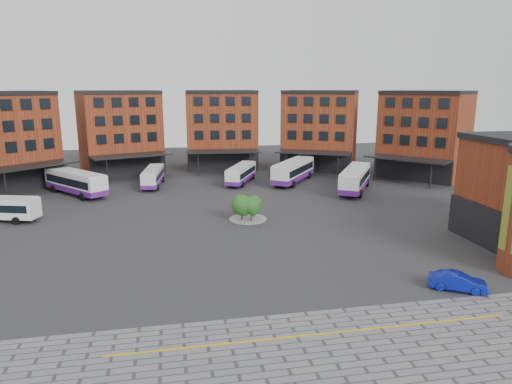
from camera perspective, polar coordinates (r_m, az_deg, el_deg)
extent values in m
plane|color=#28282B|center=(42.06, -0.91, -8.14)|extent=(160.00, 160.00, 0.00)
cube|color=gold|center=(30.20, 7.83, -17.19)|extent=(26.00, 0.15, 0.02)
cube|color=brown|center=(79.94, -28.92, 5.52)|extent=(16.35, 16.13, 14.00)
cube|color=black|center=(76.26, -27.00, 1.62)|extent=(10.00, 9.07, 4.00)
cube|color=black|center=(75.17, -27.50, 6.99)|extent=(8.60, 7.77, 8.00)
cube|color=black|center=(73.85, -26.36, 2.94)|extent=(12.61, 11.97, 0.25)
cylinder|color=black|center=(70.69, -28.80, 0.63)|extent=(0.20, 0.20, 4.00)
cylinder|color=black|center=(74.72, -22.48, 1.85)|extent=(0.20, 0.20, 4.00)
cube|color=brown|center=(85.91, -16.63, 7.00)|extent=(15.55, 13.69, 14.00)
cube|color=black|center=(81.87, -15.60, 3.26)|extent=(12.45, 4.71, 4.00)
cube|color=black|center=(85.53, -16.95, 11.86)|extent=(15.65, 13.97, 0.60)
cube|color=black|center=(80.84, -15.88, 8.27)|extent=(10.87, 3.87, 8.00)
cube|color=black|center=(79.32, -15.26, 4.44)|extent=(13.72, 8.39, 0.25)
cylinder|color=black|center=(76.89, -18.11, 2.49)|extent=(0.20, 0.20, 4.00)
cylinder|color=black|center=(79.18, -11.66, 3.15)|extent=(0.20, 0.20, 4.00)
cube|color=brown|center=(88.48, -4.32, 7.66)|extent=(13.67, 10.88, 14.00)
cube|color=black|center=(84.29, -4.11, 3.97)|extent=(13.00, 1.41, 4.00)
cube|color=black|center=(88.11, -4.40, 12.39)|extent=(13.69, 11.18, 0.60)
cube|color=black|center=(83.27, -4.19, 8.85)|extent=(11.42, 0.95, 8.00)
cube|color=black|center=(81.68, -4.06, 5.10)|extent=(13.28, 5.30, 0.25)
cylinder|color=black|center=(80.11, -7.23, 3.43)|extent=(0.20, 0.20, 4.00)
cylinder|color=black|center=(80.55, -0.73, 3.58)|extent=(0.20, 0.20, 4.00)
cube|color=brown|center=(87.55, 7.99, 7.51)|extent=(16.12, 14.81, 14.00)
cube|color=black|center=(83.41, 7.40, 3.80)|extent=(11.81, 6.35, 4.00)
cube|color=black|center=(87.17, 8.15, 12.29)|extent=(16.26, 15.08, 0.60)
cube|color=black|center=(82.39, 7.52, 8.73)|extent=(10.26, 5.33, 8.00)
cube|color=black|center=(80.82, 7.18, 4.95)|extent=(13.58, 9.82, 0.25)
cylinder|color=black|center=(80.21, 3.72, 3.52)|extent=(0.20, 0.20, 4.00)
cylinder|color=black|center=(78.78, 10.20, 3.17)|extent=(0.20, 0.20, 4.00)
cube|color=brown|center=(83.14, 20.31, 6.56)|extent=(16.02, 16.39, 14.00)
cube|color=black|center=(79.27, 18.86, 2.73)|extent=(8.74, 10.28, 4.00)
cube|color=black|center=(82.75, 20.71, 11.58)|extent=(16.25, 16.58, 0.60)
cube|color=black|center=(78.21, 19.20, 7.91)|extent=(7.47, 8.86, 8.00)
cube|color=black|center=(76.78, 18.35, 3.97)|extent=(11.73, 12.79, 0.25)
cylinder|color=black|center=(77.18, 14.61, 2.75)|extent=(0.20, 0.20, 4.00)
cylinder|color=black|center=(73.95, 21.02, 1.87)|extent=(0.20, 0.20, 4.00)
cube|color=black|center=(48.92, 27.08, -4.08)|extent=(0.40, 12.00, 4.00)
cylinder|color=gray|center=(53.57, -1.01, -3.38)|extent=(4.40, 4.40, 0.12)
cylinder|color=#332114|center=(52.70, -1.76, -2.95)|extent=(0.14, 0.14, 1.38)
sphere|color=#1F4717|center=(52.37, -1.77, -1.65)|extent=(2.43, 2.43, 2.43)
sphere|color=#1F4717|center=(52.36, -1.53, -2.12)|extent=(1.70, 1.70, 1.70)
cylinder|color=#332114|center=(54.11, -0.29, -2.57)|extent=(0.14, 0.14, 1.29)
sphere|color=#1F4717|center=(53.81, -0.29, -1.38)|extent=(1.80, 1.80, 1.80)
sphere|color=#1F4717|center=(53.80, -0.05, -1.81)|extent=(1.26, 1.26, 1.26)
cylinder|color=#332114|center=(52.49, -0.61, -3.04)|extent=(0.14, 0.14, 1.32)
sphere|color=#1F4717|center=(52.17, -0.62, -1.78)|extent=(1.89, 1.89, 1.89)
sphere|color=#1F4717|center=(52.16, -0.37, -2.24)|extent=(1.32, 1.32, 1.32)
cylinder|color=black|center=(58.07, -27.80, -3.21)|extent=(0.96, 0.53, 0.92)
cylinder|color=black|center=(59.91, -26.60, -2.62)|extent=(0.96, 0.53, 0.92)
cube|color=white|center=(70.23, -21.63, 1.24)|extent=(9.96, 11.11, 2.71)
cube|color=black|center=(70.19, -21.64, 1.39)|extent=(9.38, 10.40, 1.05)
cube|color=silver|center=(69.97, -21.72, 2.37)|extent=(9.56, 10.67, 0.13)
cube|color=black|center=(75.40, -23.90, 1.98)|extent=(1.88, 1.61, 1.22)
cube|color=#5B1C7F|center=(70.41, -21.56, 0.46)|extent=(10.02, 11.17, 0.78)
cylinder|color=black|center=(73.26, -23.98, 0.35)|extent=(0.97, 1.06, 1.11)
cylinder|color=black|center=(74.51, -22.10, 0.72)|extent=(0.97, 1.06, 1.11)
cylinder|color=black|center=(66.52, -20.90, -0.56)|extent=(0.97, 1.06, 1.11)
cylinder|color=black|center=(67.89, -18.89, -0.15)|extent=(0.97, 1.06, 1.11)
cube|color=silver|center=(73.00, -12.76, 1.96)|extent=(3.34, 10.09, 2.20)
cube|color=black|center=(72.97, -12.77, 2.08)|extent=(3.31, 9.31, 0.85)
cube|color=silver|center=(72.80, -12.81, 2.84)|extent=(3.21, 9.69, 0.11)
cube|color=black|center=(77.69, -12.27, 2.79)|extent=(1.91, 0.33, 0.99)
cube|color=#5B1C7F|center=(73.15, -12.73, 1.35)|extent=(3.39, 10.13, 0.63)
cylinder|color=black|center=(76.46, -13.22, 1.55)|extent=(0.37, 0.92, 0.90)
cylinder|color=black|center=(76.15, -11.55, 1.58)|extent=(0.37, 0.92, 0.90)
cylinder|color=black|center=(70.34, -13.98, 0.53)|extent=(0.37, 0.92, 0.90)
cylinder|color=black|center=(70.00, -12.17, 0.56)|extent=(0.37, 0.92, 0.90)
cube|color=white|center=(73.58, -1.87, 2.40)|extent=(6.39, 10.22, 2.27)
cube|color=black|center=(73.56, -1.87, 2.52)|extent=(6.10, 9.50, 0.88)
cube|color=silver|center=(73.38, -1.88, 3.30)|extent=(6.13, 9.81, 0.11)
cube|color=black|center=(78.29, -0.87, 3.20)|extent=(1.84, 0.94, 1.02)
cube|color=#5B1C7F|center=(73.74, -1.87, 1.78)|extent=(6.44, 10.27, 0.65)
cylinder|color=black|center=(77.20, -2.03, 2.00)|extent=(0.64, 0.96, 0.93)
cylinder|color=black|center=(76.60, -0.37, 1.93)|extent=(0.64, 0.96, 0.93)
cylinder|color=black|center=(71.08, -3.48, 1.03)|extent=(0.64, 0.96, 0.93)
cylinder|color=black|center=(70.43, -1.69, 0.94)|extent=(0.64, 0.96, 0.93)
cube|color=white|center=(74.20, 4.71, 2.75)|extent=(9.60, 11.95, 2.81)
cube|color=black|center=(74.16, 4.71, 2.91)|extent=(9.07, 11.16, 1.09)
cube|color=silver|center=(73.95, 4.73, 3.87)|extent=(9.22, 11.48, 0.14)
cube|color=black|center=(79.94, 6.22, 3.65)|extent=(2.06, 1.50, 1.26)
cube|color=#5B1C7F|center=(74.38, 4.70, 1.99)|extent=(9.66, 12.01, 0.80)
cylinder|color=black|center=(78.67, 4.70, 2.26)|extent=(0.94, 1.13, 1.15)
cylinder|color=black|center=(77.77, 6.69, 2.09)|extent=(0.94, 1.13, 1.15)
cylinder|color=black|center=(71.27, 2.51, 1.17)|extent=(0.94, 1.13, 1.15)
cylinder|color=black|center=(70.28, 4.68, 0.97)|extent=(0.94, 1.13, 1.15)
cube|color=white|center=(69.16, 12.29, 1.72)|extent=(8.85, 12.10, 2.77)
cube|color=black|center=(69.12, 12.30, 1.88)|extent=(8.39, 11.28, 1.07)
cube|color=silver|center=(68.90, 12.35, 2.90)|extent=(8.50, 11.62, 0.14)
cube|color=black|center=(75.08, 12.98, 2.76)|extent=(2.12, 1.35, 1.24)
cube|color=#5B1C7F|center=(69.35, 12.25, 0.92)|extent=(8.91, 12.16, 0.79)
cylinder|color=black|center=(73.50, 11.60, 1.27)|extent=(0.88, 1.14, 1.13)
cylinder|color=black|center=(73.14, 13.78, 1.10)|extent=(0.88, 1.14, 1.13)
cylinder|color=black|center=(65.81, 10.51, -0.04)|extent=(0.88, 1.14, 1.13)
cylinder|color=black|center=(65.41, 12.94, -0.24)|extent=(0.88, 1.14, 1.13)
imported|color=#0B1898|center=(38.59, 23.92, -10.21)|extent=(4.35, 3.34, 1.38)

